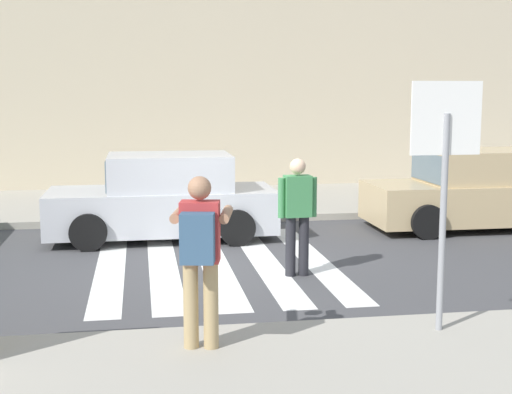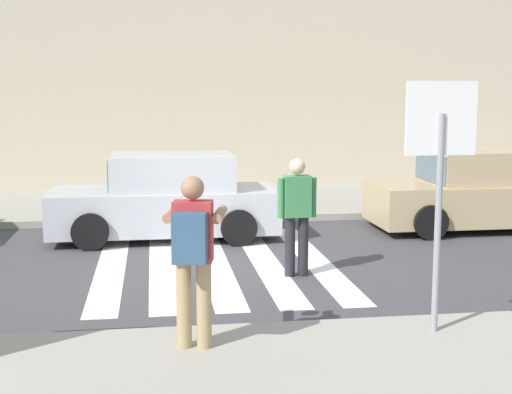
{
  "view_description": "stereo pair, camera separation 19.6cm",
  "coord_description": "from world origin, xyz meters",
  "px_view_note": "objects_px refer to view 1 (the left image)",
  "views": [
    {
      "loc": [
        -1.12,
        -10.68,
        2.67
      ],
      "look_at": [
        0.6,
        -0.2,
        1.1
      ],
      "focal_mm": 50.0,
      "sensor_mm": 36.0,
      "label": 1
    },
    {
      "loc": [
        -0.93,
        -10.71,
        2.67
      ],
      "look_at": [
        0.6,
        -0.2,
        1.1
      ],
      "focal_mm": 50.0,
      "sensor_mm": 36.0,
      "label": 2
    }
  ],
  "objects_px": {
    "stop_sign": "(445,151)",
    "pedestrian_crossing": "(297,210)",
    "photographer_with_backpack": "(200,247)",
    "parked_car_tan": "(474,192)",
    "parked_car_silver": "(164,199)"
  },
  "relations": [
    {
      "from": "parked_car_tan",
      "to": "photographer_with_backpack",
      "type": "bearing_deg",
      "value": -133.75
    },
    {
      "from": "photographer_with_backpack",
      "to": "pedestrian_crossing",
      "type": "bearing_deg",
      "value": 61.9
    },
    {
      "from": "stop_sign",
      "to": "parked_car_tan",
      "type": "relative_size",
      "value": 0.64
    },
    {
      "from": "photographer_with_backpack",
      "to": "parked_car_tan",
      "type": "relative_size",
      "value": 0.42
    },
    {
      "from": "pedestrian_crossing",
      "to": "photographer_with_backpack",
      "type": "bearing_deg",
      "value": -118.1
    },
    {
      "from": "stop_sign",
      "to": "pedestrian_crossing",
      "type": "xyz_separation_m",
      "value": [
        -0.89,
        2.98,
        -1.09
      ]
    },
    {
      "from": "pedestrian_crossing",
      "to": "parked_car_tan",
      "type": "distance_m",
      "value": 5.22
    },
    {
      "from": "photographer_with_backpack",
      "to": "pedestrian_crossing",
      "type": "height_order",
      "value": "photographer_with_backpack"
    },
    {
      "from": "stop_sign",
      "to": "pedestrian_crossing",
      "type": "relative_size",
      "value": 1.53
    },
    {
      "from": "pedestrian_crossing",
      "to": "parked_car_tan",
      "type": "height_order",
      "value": "pedestrian_crossing"
    },
    {
      "from": "stop_sign",
      "to": "parked_car_silver",
      "type": "relative_size",
      "value": 0.64
    },
    {
      "from": "pedestrian_crossing",
      "to": "parked_car_tan",
      "type": "xyz_separation_m",
      "value": [
        4.24,
        3.04,
        -0.25
      ]
    },
    {
      "from": "parked_car_silver",
      "to": "parked_car_tan",
      "type": "relative_size",
      "value": 1.0
    },
    {
      "from": "stop_sign",
      "to": "parked_car_tan",
      "type": "xyz_separation_m",
      "value": [
        3.35,
        6.02,
        -1.34
      ]
    },
    {
      "from": "stop_sign",
      "to": "parked_car_silver",
      "type": "xyz_separation_m",
      "value": [
        -2.71,
        6.02,
        -1.34
      ]
    }
  ]
}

